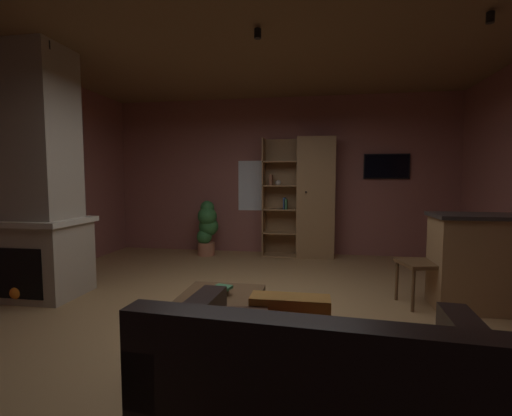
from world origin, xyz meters
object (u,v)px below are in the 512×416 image
Objects in this scene: coffee_table at (220,306)px; table_book_2 at (223,288)px; dining_chair at (429,257)px; bookshelf_cabinet at (311,198)px; leather_couch at (316,402)px; kitchen_bar_counter at (512,263)px; stone_fireplace at (35,186)px; wall_mounted_tv at (386,166)px; potted_floor_plant at (207,226)px; table_book_0 at (215,291)px; table_book_1 at (222,289)px.

table_book_2 reaches higher than coffee_table.
coffee_table is 2.39m from dining_chair.
dining_chair is at bearing -60.28° from bookshelf_cabinet.
leather_couch is 12.03× the size of table_book_2.
stone_fireplace is at bearing -176.09° from kitchen_bar_counter.
kitchen_bar_counter is 2.84m from wall_mounted_tv.
leather_couch is at bearing -66.68° from potted_floor_plant.
coffee_table is 4.94× the size of table_book_0.
coffee_table is 4.48m from wall_mounted_tv.
bookshelf_cabinet is 3.68m from table_book_0.
dining_chair reaches higher than table_book_0.
kitchen_bar_counter is 11.45× the size of table_book_0.
bookshelf_cabinet reaches higher than table_book_0.
stone_fireplace is at bearing -146.96° from wall_mounted_tv.
kitchen_bar_counter reaches higher than potted_floor_plant.
kitchen_bar_counter reaches higher than dining_chair.
kitchen_bar_counter is 0.97× the size of leather_couch.
coffee_table is at bearing -126.60° from table_book_2.
wall_mounted_tv is at bearing 9.26° from bookshelf_cabinet.
stone_fireplace is 1.77× the size of leather_couch.
leather_couch is 1.34m from table_book_0.
table_book_0 is at bearing 130.02° from coffee_table.
leather_couch reaches higher than coffee_table.
wall_mounted_tv is at bearing 61.95° from table_book_0.
table_book_1 reaches higher than table_book_0.
coffee_table is 0.15m from table_book_2.
table_book_1 is at bearing 106.63° from table_book_2.
leather_couch is at bearing -130.56° from kitchen_bar_counter.
bookshelf_cabinet is 3.71m from table_book_2.
dining_chair is 2.68m from wall_mounted_tv.
table_book_2 is 4.42m from wall_mounted_tv.
dining_chair is (1.21, 2.37, 0.22)m from leather_couch.
dining_chair is (1.95, 1.39, 0.16)m from coffee_table.
bookshelf_cabinet is 15.25× the size of table_book_0.
bookshelf_cabinet is 15.59× the size of table_book_2.
kitchen_bar_counter is 3.07m from leather_couch.
stone_fireplace is 3.08× the size of dining_chair.
kitchen_bar_counter is (2.07, -2.30, -0.53)m from bookshelf_cabinet.
table_book_2 is at bearing -154.07° from kitchen_bar_counter.
coffee_table is 5.05× the size of table_book_2.
table_book_0 is (-2.79, -1.27, -0.04)m from kitchen_bar_counter.
table_book_0 is 0.10m from table_book_2.
leather_couch is at bearing -31.75° from stone_fireplace.
potted_floor_plant is (-1.11, 3.37, 0.05)m from table_book_0.
bookshelf_cabinet reaches higher than dining_chair.
bookshelf_cabinet reaches higher than table_book_2.
table_book_1 is at bearing -100.44° from bookshelf_cabinet.
potted_floor_plant reaches higher than table_book_2.
wall_mounted_tv reaches higher than table_book_1.
bookshelf_cabinet is 1.30× the size of leather_couch.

